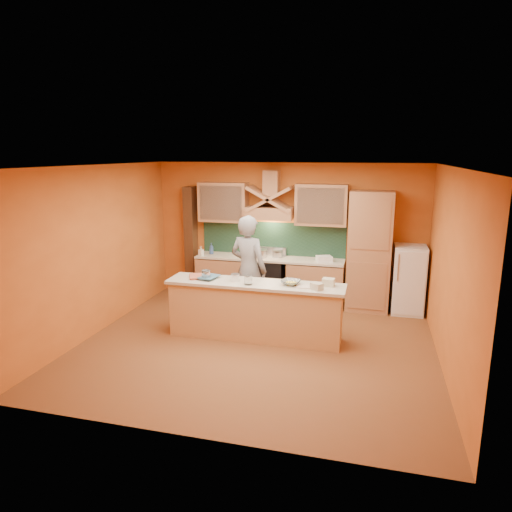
% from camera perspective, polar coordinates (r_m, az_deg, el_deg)
% --- Properties ---
extents(floor, '(5.50, 5.00, 0.01)m').
position_cam_1_polar(floor, '(7.39, 0.04, -11.06)').
color(floor, brown).
rests_on(floor, ground).
extents(ceiling, '(5.50, 5.00, 0.01)m').
position_cam_1_polar(ceiling, '(6.76, 0.04, 11.18)').
color(ceiling, white).
rests_on(ceiling, wall_back).
extents(wall_back, '(5.50, 0.02, 2.80)m').
position_cam_1_polar(wall_back, '(9.34, 3.91, 2.97)').
color(wall_back, orange).
rests_on(wall_back, floor).
extents(wall_front, '(5.50, 0.02, 2.80)m').
position_cam_1_polar(wall_front, '(4.67, -7.76, -7.29)').
color(wall_front, orange).
rests_on(wall_front, floor).
extents(wall_left, '(0.02, 5.00, 2.80)m').
position_cam_1_polar(wall_left, '(8.07, -19.22, 0.71)').
color(wall_left, orange).
rests_on(wall_left, floor).
extents(wall_right, '(0.02, 5.00, 2.80)m').
position_cam_1_polar(wall_right, '(6.82, 23.04, -1.75)').
color(wall_right, orange).
rests_on(wall_right, floor).
extents(base_cabinet_left, '(1.10, 0.60, 0.86)m').
position_cam_1_polar(base_cabinet_left, '(9.58, -3.90, -2.73)').
color(base_cabinet_left, tan).
rests_on(base_cabinet_left, floor).
extents(base_cabinet_right, '(1.10, 0.60, 0.86)m').
position_cam_1_polar(base_cabinet_right, '(9.17, 7.46, -3.51)').
color(base_cabinet_right, tan).
rests_on(base_cabinet_right, floor).
extents(counter_top, '(3.00, 0.62, 0.04)m').
position_cam_1_polar(counter_top, '(9.21, 1.68, -0.32)').
color(counter_top, beige).
rests_on(counter_top, base_cabinet_left).
extents(stove, '(0.60, 0.58, 0.90)m').
position_cam_1_polar(stove, '(9.32, 1.66, -3.01)').
color(stove, black).
rests_on(stove, floor).
extents(backsplash, '(3.00, 0.03, 0.70)m').
position_cam_1_polar(backsplash, '(9.41, 2.08, 2.14)').
color(backsplash, '#183627').
rests_on(backsplash, wall_back).
extents(range_hood, '(0.92, 0.50, 0.24)m').
position_cam_1_polar(range_hood, '(9.09, 1.78, 5.41)').
color(range_hood, tan).
rests_on(range_hood, wall_back).
extents(hood_chimney, '(0.30, 0.30, 0.50)m').
position_cam_1_polar(hood_chimney, '(9.13, 1.95, 9.10)').
color(hood_chimney, tan).
rests_on(hood_chimney, wall_back).
extents(upper_cabinet_left, '(1.00, 0.35, 0.80)m').
position_cam_1_polar(upper_cabinet_left, '(9.41, -4.09, 6.74)').
color(upper_cabinet_left, tan).
rests_on(upper_cabinet_left, wall_back).
extents(upper_cabinet_right, '(1.00, 0.35, 0.80)m').
position_cam_1_polar(upper_cabinet_right, '(8.98, 8.17, 6.35)').
color(upper_cabinet_right, tan).
rests_on(upper_cabinet_right, wall_back).
extents(pantry_column, '(0.80, 0.60, 2.30)m').
position_cam_1_polar(pantry_column, '(8.94, 13.96, 0.54)').
color(pantry_column, tan).
rests_on(pantry_column, floor).
extents(fridge, '(0.58, 0.60, 1.30)m').
position_cam_1_polar(fridge, '(9.08, 18.53, -2.82)').
color(fridge, white).
rests_on(fridge, floor).
extents(trim_column_left, '(0.20, 0.30, 2.30)m').
position_cam_1_polar(trim_column_left, '(9.83, -8.12, 1.89)').
color(trim_column_left, '#472816').
rests_on(trim_column_left, floor).
extents(island_body, '(2.80, 0.55, 0.88)m').
position_cam_1_polar(island_body, '(7.52, -0.12, -7.02)').
color(island_body, tan).
rests_on(island_body, floor).
extents(island_top, '(2.90, 0.62, 0.05)m').
position_cam_1_polar(island_top, '(7.37, -0.13, -3.51)').
color(island_top, beige).
rests_on(island_top, island_body).
extents(person, '(0.81, 0.65, 1.94)m').
position_cam_1_polar(person, '(8.06, -0.94, -1.73)').
color(person, gray).
rests_on(person, floor).
extents(pot_large, '(0.25, 0.25, 0.16)m').
position_cam_1_polar(pot_large, '(9.22, 0.66, 0.21)').
color(pot_large, silver).
rests_on(pot_large, stove).
extents(pot_small, '(0.23, 0.23, 0.13)m').
position_cam_1_polar(pot_small, '(9.25, 2.68, 0.16)').
color(pot_small, silver).
rests_on(pot_small, stove).
extents(soap_bottle_a, '(0.11, 0.11, 0.19)m').
position_cam_1_polar(soap_bottle_a, '(9.42, -6.89, 0.60)').
color(soap_bottle_a, white).
rests_on(soap_bottle_a, counter_top).
extents(soap_bottle_b, '(0.10, 0.10, 0.24)m').
position_cam_1_polar(soap_bottle_b, '(9.53, -5.60, 0.93)').
color(soap_bottle_b, '#324E89').
rests_on(soap_bottle_b, counter_top).
extents(bowl_back, '(0.22, 0.22, 0.06)m').
position_cam_1_polar(bowl_back, '(8.99, 8.83, -0.46)').
color(bowl_back, white).
rests_on(bowl_back, counter_top).
extents(dish_rack, '(0.35, 0.32, 0.10)m').
position_cam_1_polar(dish_rack, '(8.98, 8.51, -0.33)').
color(dish_rack, white).
rests_on(dish_rack, counter_top).
extents(book_lower, '(0.37, 0.42, 0.03)m').
position_cam_1_polar(book_lower, '(7.72, -8.31, -2.58)').
color(book_lower, '#BA5F42').
rests_on(book_lower, island_top).
extents(book_upper, '(0.32, 0.39, 0.03)m').
position_cam_1_polar(book_upper, '(7.67, -6.66, -2.49)').
color(book_upper, teal).
rests_on(book_upper, island_top).
extents(jar_large, '(0.18, 0.18, 0.16)m').
position_cam_1_polar(jar_large, '(7.54, -6.26, -2.39)').
color(jar_large, silver).
rests_on(jar_large, island_top).
extents(jar_small, '(0.15, 0.15, 0.15)m').
position_cam_1_polar(jar_small, '(7.24, -0.99, -3.00)').
color(jar_small, white).
rests_on(jar_small, island_top).
extents(kitchen_scale, '(0.15, 0.15, 0.10)m').
position_cam_1_polar(kitchen_scale, '(7.44, -2.60, -2.75)').
color(kitchen_scale, white).
rests_on(kitchen_scale, island_top).
extents(mixing_bowl, '(0.35, 0.35, 0.08)m').
position_cam_1_polar(mixing_bowl, '(7.25, 4.38, -3.32)').
color(mixing_bowl, white).
rests_on(mixing_bowl, island_top).
extents(cloth, '(0.25, 0.19, 0.02)m').
position_cam_1_polar(cloth, '(7.15, 6.02, -3.84)').
color(cloth, beige).
rests_on(cloth, island_top).
extents(grocery_bag_a, '(0.19, 0.16, 0.12)m').
position_cam_1_polar(grocery_bag_a, '(7.25, 9.04, -3.26)').
color(grocery_bag_a, beige).
rests_on(grocery_bag_a, island_top).
extents(grocery_bag_b, '(0.22, 0.21, 0.11)m').
position_cam_1_polar(grocery_bag_b, '(7.03, 7.60, -3.78)').
color(grocery_bag_b, beige).
rests_on(grocery_bag_b, island_top).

